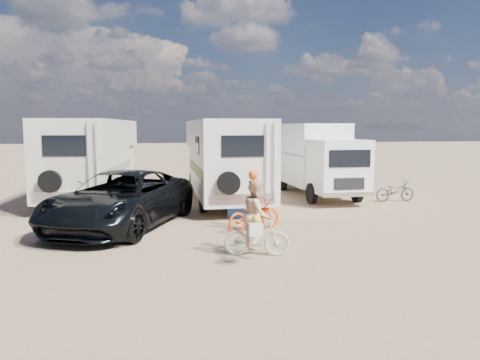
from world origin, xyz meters
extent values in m
plane|color=#9C7E5D|center=(0.00, 0.00, 0.00)|extent=(140.00, 140.00, 0.00)
imported|color=black|center=(-3.74, 2.03, 0.82)|extent=(4.69, 6.45, 1.63)
imported|color=#E93500|center=(0.01, 0.97, 0.45)|extent=(1.80, 1.25, 0.90)
imported|color=#B7BC9F|center=(-0.40, -1.54, 0.45)|extent=(1.55, 0.74, 0.90)
imported|color=orange|center=(0.01, 0.97, 0.77)|extent=(0.57, 0.67, 1.55)
imported|color=#DEB188|center=(-0.40, -1.54, 0.79)|extent=(0.75, 0.88, 1.57)
imported|color=#262926|center=(6.39, 5.04, 0.43)|extent=(1.66, 0.68, 0.85)
cube|color=#214390|center=(-0.18, 2.81, 0.23)|extent=(0.70, 0.61, 0.46)
cube|color=#81654A|center=(0.19, 3.33, 0.18)|extent=(0.52, 0.52, 0.35)
camera|label=1|loc=(-2.35, -11.51, 2.94)|focal=34.21mm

